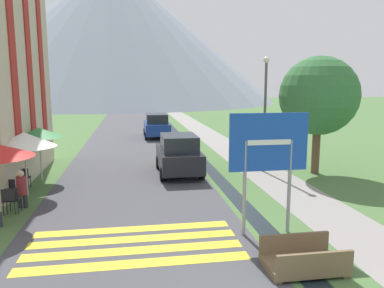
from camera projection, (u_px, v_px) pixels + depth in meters
ground_plane at (169, 145)px, 25.44m from camera, size 160.00×160.00×0.00m
road at (132, 128)px, 34.78m from camera, size 6.40×60.00×0.01m
footpath at (196, 127)px, 35.75m from camera, size 2.20×60.00×0.01m
drainage_channel at (171, 127)px, 35.37m from camera, size 0.60×60.00×0.00m
crosswalk_marking at (134, 245)px, 9.63m from camera, size 5.44×2.54×0.01m
mountain_distant at (112, 32)px, 82.70m from camera, size 71.14×71.14×30.67m
road_sign at (268, 153)px, 10.01m from camera, size 2.18×0.11×3.35m
footbridge at (303, 261)px, 8.29m from camera, size 1.70×1.10×0.65m
parked_car_near at (179, 154)px, 17.10m from camera, size 1.91×3.89×1.82m
parked_car_far at (157, 125)px, 28.77m from camera, size 1.94×4.11×1.82m
cafe_chair_near_left at (13, 198)px, 11.90m from camera, size 0.40×0.40×0.85m
cafe_chair_far_right at (20, 178)px, 14.44m from camera, size 0.40×0.40×0.85m
cafe_chair_middle at (10, 188)px, 13.00m from camera, size 0.40×0.40×0.85m
cafe_chair_far_left at (24, 176)px, 14.62m from camera, size 0.40×0.40×0.85m
cafe_chair_near_right at (9, 199)px, 11.81m from camera, size 0.40×0.40×0.85m
cafe_umbrella_middle_white at (24, 140)px, 13.46m from camera, size 2.24×2.24×2.38m
cafe_umbrella_rear_green at (39, 133)px, 15.59m from camera, size 1.96×1.96×2.29m
person_seated_near at (21, 187)px, 12.41m from camera, size 0.32×0.32×1.28m
streetlamp at (265, 105)px, 17.17m from camera, size 0.28×0.28×5.30m
tree_by_path at (319, 96)px, 16.77m from camera, size 3.54×3.54×5.34m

